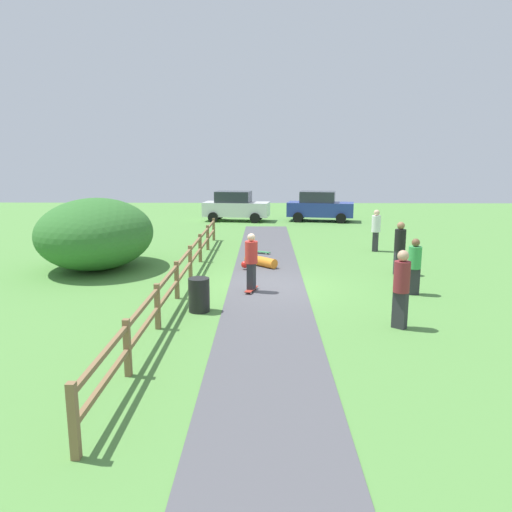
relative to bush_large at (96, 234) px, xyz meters
name	(u,v)px	position (x,y,z in m)	size (l,w,h in m)	color
ground_plane	(267,287)	(6.25, -2.64, -1.29)	(60.00, 60.00, 0.00)	#568E42
asphalt_path	(267,287)	(6.25, -2.64, -1.28)	(2.40, 28.00, 0.02)	#515156
wooden_fence	(184,266)	(3.65, -2.64, -0.62)	(0.12, 18.12, 1.10)	olive
bush_large	(96,234)	(0.00, 0.00, 0.00)	(4.09, 4.91, 2.58)	#33702D
trash_bin	(199,295)	(4.45, -5.13, -0.84)	(0.56, 0.56, 0.90)	black
skater_riding	(251,259)	(5.77, -3.19, -0.28)	(0.47, 0.82, 1.78)	#B23326
skater_fallen	(259,262)	(5.98, 0.35, -1.09)	(1.34, 1.35, 0.36)	orange
skateboard_loose	(261,252)	(6.02, 2.88, -1.20)	(0.80, 0.56, 0.08)	#338C4C
bystander_black	(400,246)	(10.84, -0.82, -0.26)	(0.43, 0.43, 1.85)	#2D2D33
bystander_maroon	(401,285)	(9.39, -6.33, -0.24)	(0.54, 0.54, 1.89)	#2D2D33
bystander_green	(414,264)	(10.59, -3.35, -0.37)	(0.41, 0.41, 1.68)	#2D2D33
bystander_white	(376,228)	(11.00, 3.60, -0.28)	(0.50, 0.50, 1.82)	#2D2D33
parked_car_blue	(320,206)	(9.71, 14.12, -0.33)	(4.44, 2.56, 1.92)	#283D99
parked_car_white	(236,206)	(4.28, 14.11, -0.33)	(4.39, 2.42, 1.92)	silver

